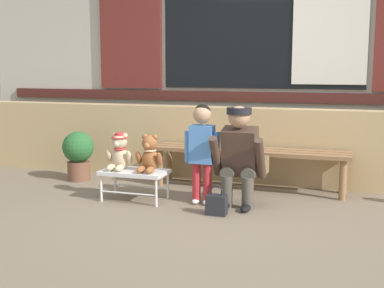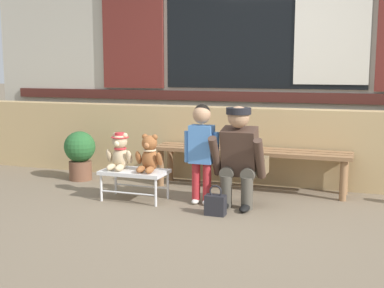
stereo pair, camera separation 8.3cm
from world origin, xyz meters
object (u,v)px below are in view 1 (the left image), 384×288
child_standing (202,143)px  potted_plant (78,153)px  adult_crouching (241,156)px  handbag_on_ground (217,204)px  teddy_bear_with_hat (120,152)px  small_display_bench (135,174)px  teddy_bear_plain (149,155)px  wooden_bench_long (249,155)px

child_standing → potted_plant: child_standing is taller
child_standing → adult_crouching: (0.36, 0.04, -0.11)m
adult_crouching → handbag_on_ground: 0.54m
handbag_on_ground → potted_plant: potted_plant is taller
teddy_bear_with_hat → potted_plant: teddy_bear_with_hat is taller
small_display_bench → teddy_bear_with_hat: teddy_bear_with_hat is taller
child_standing → handbag_on_ground: child_standing is taller
teddy_bear_with_hat → teddy_bear_plain: 0.32m
adult_crouching → handbag_on_ground: size_ratio=3.49×
handbag_on_ground → potted_plant: 2.09m
teddy_bear_plain → child_standing: size_ratio=0.38×
child_standing → teddy_bear_with_hat: bearing=-174.3°
wooden_bench_long → adult_crouching: adult_crouching is taller
teddy_bear_plain → handbag_on_ground: teddy_bear_plain is taller
small_display_bench → child_standing: (0.67, 0.08, 0.33)m
teddy_bear_with_hat → child_standing: bearing=5.7°
child_standing → handbag_on_ground: bearing=-53.3°
teddy_bear_plain → adult_crouching: adult_crouching is taller
teddy_bear_plain → potted_plant: bearing=152.3°
handbag_on_ground → potted_plant: (-1.90, 0.84, 0.23)m
handbag_on_ground → potted_plant: size_ratio=0.48×
teddy_bear_with_hat → handbag_on_ground: (1.06, -0.23, -0.38)m
wooden_bench_long → teddy_bear_plain: 1.14m
child_standing → adult_crouching: child_standing is taller
teddy_bear_plain → adult_crouching: bearing=8.1°
wooden_bench_long → child_standing: child_standing is taller
adult_crouching → potted_plant: adult_crouching is taller
teddy_bear_plain → potted_plant: teddy_bear_plain is taller
small_display_bench → teddy_bear_plain: size_ratio=1.76×
child_standing → adult_crouching: size_ratio=1.01×
teddy_bear_plain → handbag_on_ground: (0.74, -0.23, -0.37)m
adult_crouching → handbag_on_ground: bearing=-110.1°
small_display_bench → teddy_bear_plain: (0.16, 0.00, 0.20)m
child_standing → adult_crouching: bearing=6.3°
teddy_bear_plain → child_standing: bearing=9.3°
potted_plant → handbag_on_ground: bearing=-23.9°
teddy_bear_with_hat → handbag_on_ground: 1.15m
teddy_bear_with_hat → child_standing: 0.84m
teddy_bear_plain → child_standing: (0.51, 0.08, 0.13)m
wooden_bench_long → teddy_bear_plain: bearing=-135.6°
handbag_on_ground → teddy_bear_with_hat: bearing=167.7°
small_display_bench → teddy_bear_with_hat: (-0.16, 0.00, 0.21)m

